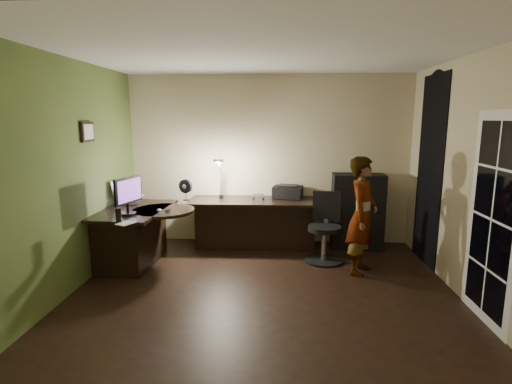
# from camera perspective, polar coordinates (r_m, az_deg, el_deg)

# --- Properties ---
(floor) EXTENTS (4.50, 4.00, 0.01)m
(floor) POSITION_cam_1_polar(r_m,az_deg,el_deg) (4.87, 1.09, -14.04)
(floor) COLOR black
(floor) RESTS_ON ground
(ceiling) EXTENTS (4.50, 4.00, 0.01)m
(ceiling) POSITION_cam_1_polar(r_m,az_deg,el_deg) (4.48, 1.22, 19.33)
(ceiling) COLOR silver
(ceiling) RESTS_ON floor
(wall_back) EXTENTS (4.50, 0.01, 2.70)m
(wall_back) POSITION_cam_1_polar(r_m,az_deg,el_deg) (6.47, 1.82, 4.58)
(wall_back) COLOR #C1B28A
(wall_back) RESTS_ON floor
(wall_front) EXTENTS (4.50, 0.01, 2.70)m
(wall_front) POSITION_cam_1_polar(r_m,az_deg,el_deg) (2.52, -0.57, -4.87)
(wall_front) COLOR #C1B28A
(wall_front) RESTS_ON floor
(wall_left) EXTENTS (0.01, 4.00, 2.70)m
(wall_left) POSITION_cam_1_polar(r_m,az_deg,el_deg) (5.09, -25.16, 1.97)
(wall_left) COLOR #C1B28A
(wall_left) RESTS_ON floor
(wall_right) EXTENTS (0.01, 4.00, 2.70)m
(wall_right) POSITION_cam_1_polar(r_m,az_deg,el_deg) (4.94, 28.29, 1.48)
(wall_right) COLOR #C1B28A
(wall_right) RESTS_ON floor
(green_wall_overlay) EXTENTS (0.00, 4.00, 2.70)m
(green_wall_overlay) POSITION_cam_1_polar(r_m,az_deg,el_deg) (5.08, -25.01, 1.97)
(green_wall_overlay) COLOR #4C6129
(green_wall_overlay) RESTS_ON floor
(arched_doorway) EXTENTS (0.01, 0.90, 2.60)m
(arched_doorway) POSITION_cam_1_polar(r_m,az_deg,el_deg) (5.99, 23.55, 2.76)
(arched_doorway) COLOR black
(arched_doorway) RESTS_ON floor
(french_door) EXTENTS (0.02, 0.92, 2.10)m
(french_door) POSITION_cam_1_polar(r_m,az_deg,el_deg) (4.50, 30.65, -3.40)
(french_door) COLOR white
(french_door) RESTS_ON floor
(framed_picture) EXTENTS (0.04, 0.30, 0.25)m
(framed_picture) POSITION_cam_1_polar(r_m,az_deg,el_deg) (5.43, -22.99, 7.92)
(framed_picture) COLOR black
(framed_picture) RESTS_ON wall_left
(desk_left) EXTENTS (0.91, 1.40, 0.79)m
(desk_left) POSITION_cam_1_polar(r_m,az_deg,el_deg) (5.84, -16.91, -6.10)
(desk_left) COLOR black
(desk_left) RESTS_ON floor
(desk_right) EXTENTS (2.05, 0.73, 0.77)m
(desk_right) POSITION_cam_1_polar(r_m,az_deg,el_deg) (6.28, -0.13, -4.56)
(desk_right) COLOR black
(desk_right) RESTS_ON floor
(cabinet) EXTENTS (0.79, 0.41, 1.17)m
(cabinet) POSITION_cam_1_polar(r_m,az_deg,el_deg) (6.42, 14.28, -2.69)
(cabinet) COLOR black
(cabinet) RESTS_ON floor
(laptop_stand) EXTENTS (0.27, 0.24, 0.10)m
(laptop_stand) POSITION_cam_1_polar(r_m,az_deg,el_deg) (6.04, -17.55, -1.08)
(laptop_stand) COLOR silver
(laptop_stand) RESTS_ON desk_left
(laptop) EXTENTS (0.38, 0.36, 0.24)m
(laptop) POSITION_cam_1_polar(r_m,az_deg,el_deg) (6.01, -17.64, 0.49)
(laptop) COLOR silver
(laptop) RESTS_ON laptop_stand
(monitor) EXTENTS (0.25, 0.53, 0.34)m
(monitor) POSITION_cam_1_polar(r_m,az_deg,el_deg) (5.37, -17.91, -1.18)
(monitor) COLOR black
(monitor) RESTS_ON desk_left
(mouse) EXTENTS (0.07, 0.09, 0.03)m
(mouse) POSITION_cam_1_polar(r_m,az_deg,el_deg) (5.43, -13.67, -2.52)
(mouse) COLOR silver
(mouse) RESTS_ON desk_left
(phone) EXTENTS (0.11, 0.15, 0.01)m
(phone) POSITION_cam_1_polar(r_m,az_deg,el_deg) (5.52, -12.49, -2.39)
(phone) COLOR black
(phone) RESTS_ON desk_left
(pen) EXTENTS (0.08, 0.12, 0.01)m
(pen) POSITION_cam_1_polar(r_m,az_deg,el_deg) (5.74, -11.21, -1.83)
(pen) COLOR black
(pen) RESTS_ON desk_left
(speaker) EXTENTS (0.09, 0.09, 0.18)m
(speaker) POSITION_cam_1_polar(r_m,az_deg,el_deg) (4.95, -19.05, -3.20)
(speaker) COLOR black
(speaker) RESTS_ON desk_left
(notepad) EXTENTS (0.22, 0.25, 0.01)m
(notepad) POSITION_cam_1_polar(r_m,az_deg,el_deg) (4.91, -18.08, -4.27)
(notepad) COLOR silver
(notepad) RESTS_ON desk_left
(desk_fan) EXTENTS (0.24, 0.18, 0.33)m
(desk_fan) POSITION_cam_1_polar(r_m,az_deg,el_deg) (6.19, -9.99, 0.31)
(desk_fan) COLOR black
(desk_fan) RESTS_ON desk_right
(headphones) EXTENTS (0.20, 0.10, 0.09)m
(headphones) POSITION_cam_1_polar(r_m,az_deg,el_deg) (6.21, 0.34, -0.61)
(headphones) COLOR navy
(headphones) RESTS_ON desk_right
(printer) EXTENTS (0.51, 0.43, 0.20)m
(printer) POSITION_cam_1_polar(r_m,az_deg,el_deg) (6.34, 4.57, 0.09)
(printer) COLOR black
(printer) RESTS_ON desk_right
(desk_lamp) EXTENTS (0.20, 0.33, 0.68)m
(desk_lamp) POSITION_cam_1_polar(r_m,az_deg,el_deg) (6.23, -5.03, 2.15)
(desk_lamp) COLOR black
(desk_lamp) RESTS_ON desk_right
(office_chair) EXTENTS (0.65, 0.65, 0.98)m
(office_chair) POSITION_cam_1_polar(r_m,az_deg,el_deg) (5.73, 9.76, -5.11)
(office_chair) COLOR black
(office_chair) RESTS_ON floor
(person) EXTENTS (0.56, 0.65, 1.54)m
(person) POSITION_cam_1_polar(r_m,az_deg,el_deg) (5.37, 14.94, -3.28)
(person) COLOR #D8A88C
(person) RESTS_ON floor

